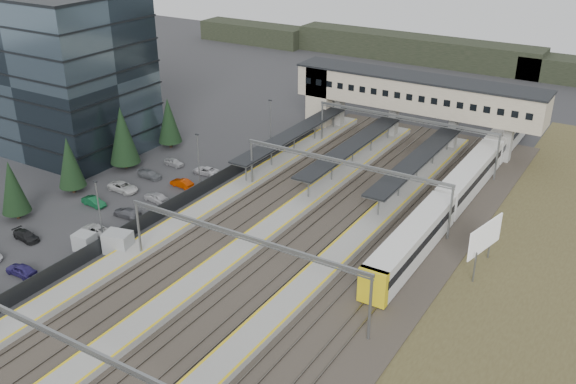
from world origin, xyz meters
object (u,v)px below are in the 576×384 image
Objects in this scene: office_building at (61,72)px; footbridge at (400,94)px; relay_cabin_far at (85,242)px; relay_cabin_near at (118,242)px; train at (469,178)px; billboard at (485,238)px.

office_building is 0.60× the size of footbridge.
relay_cabin_near is at bearing 23.91° from relay_cabin_far.
train is 20.18m from billboard.
office_building is 62.96m from train.
office_building is at bearing -164.87° from train.
billboard is at bearing -2.13° from office_building.
office_building reaches higher than relay_cabin_near.
billboard is (23.58, -32.50, -4.00)m from footbridge.
train is (16.30, -13.77, -5.76)m from footbridge.
train is (60.00, 16.23, -10.02)m from office_building.
office_building is at bearing 146.57° from relay_cabin_near.
billboard is (67.29, -2.51, -8.26)m from office_building.
relay_cabin_far is at bearing -130.57° from train.
footbridge reaches higher than relay_cabin_near.
relay_cabin_far is 44.66m from billboard.
relay_cabin_near is 46.78m from train.
footbridge is (16.47, 52.04, 6.89)m from relay_cabin_far.
footbridge is at bearing 72.44° from relay_cabin_far.
footbridge reaches higher than billboard.
office_building reaches higher than footbridge.
train reaches higher than relay_cabin_far.
relay_cabin_near reaches higher than relay_cabin_far.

